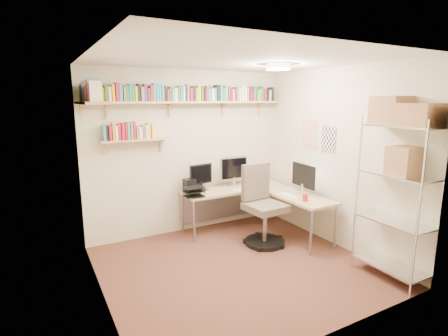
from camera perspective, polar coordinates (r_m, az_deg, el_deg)
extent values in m
plane|color=#44261D|center=(4.56, 2.24, -15.72)|extent=(3.20, 3.20, 0.00)
cube|color=beige|center=(5.47, -5.81, 2.55)|extent=(3.20, 0.04, 2.50)
cube|color=beige|center=(3.61, -19.93, -2.51)|extent=(0.04, 3.00, 2.50)
cube|color=beige|center=(5.15, 17.77, 1.55)|extent=(0.04, 3.00, 2.50)
cube|color=beige|center=(3.01, 17.41, -5.00)|extent=(3.20, 0.04, 2.50)
cube|color=white|center=(4.10, 2.52, 17.29)|extent=(3.20, 3.00, 0.04)
cube|color=white|center=(5.50, 13.72, 5.49)|extent=(0.01, 0.30, 0.42)
cube|color=white|center=(5.22, 16.66, 4.50)|extent=(0.01, 0.28, 0.38)
cylinder|color=#FFEAC6|center=(4.65, 8.85, 15.94)|extent=(0.30, 0.30, 0.06)
cube|color=tan|center=(5.30, -5.43, 10.64)|extent=(3.05, 0.25, 0.03)
cube|color=tan|center=(4.48, -20.98, 9.90)|extent=(0.25, 1.00, 0.03)
cube|color=tan|center=(5.07, -14.30, 4.44)|extent=(0.95, 0.20, 0.02)
cube|color=tan|center=(5.00, -18.59, 9.30)|extent=(0.03, 0.20, 0.20)
cube|color=tan|center=(5.24, -8.75, 9.80)|extent=(0.03, 0.20, 0.20)
cube|color=tan|center=(5.62, 0.01, 10.00)|extent=(0.03, 0.20, 0.20)
cube|color=tan|center=(5.99, 5.98, 10.01)|extent=(0.03, 0.20, 0.20)
cube|color=teal|center=(4.90, -21.66, 11.18)|extent=(0.03, 0.13, 0.19)
cube|color=#2F7226|center=(4.90, -21.12, 11.36)|extent=(0.03, 0.12, 0.21)
cube|color=#5A1A63|center=(4.91, -20.64, 11.19)|extent=(0.03, 0.12, 0.18)
cube|color=teal|center=(4.92, -20.10, 11.31)|extent=(0.04, 0.13, 0.20)
cube|color=black|center=(4.92, -19.66, 11.41)|extent=(0.02, 0.13, 0.21)
cube|color=yellow|center=(4.93, -19.22, 11.26)|extent=(0.03, 0.11, 0.18)
cube|color=#2F7226|center=(4.94, -18.75, 11.46)|extent=(0.04, 0.15, 0.21)
cube|color=white|center=(4.95, -18.24, 11.38)|extent=(0.04, 0.13, 0.19)
cube|color=yellow|center=(4.96, -17.69, 11.60)|extent=(0.03, 0.12, 0.22)
cube|color=#AE172B|center=(4.97, -17.11, 11.78)|extent=(0.04, 0.13, 0.25)
cube|color=teal|center=(4.98, -16.57, 11.70)|extent=(0.04, 0.11, 0.23)
cube|color=gray|center=(4.99, -16.00, 11.52)|extent=(0.03, 0.14, 0.19)
cube|color=#2F7226|center=(5.00, -15.60, 11.64)|extent=(0.03, 0.13, 0.21)
cube|color=teal|center=(5.00, -15.16, 11.81)|extent=(0.03, 0.11, 0.24)
cube|color=#2F7226|center=(5.01, -14.70, 11.63)|extent=(0.04, 0.12, 0.20)
cube|color=yellow|center=(5.02, -14.26, 11.64)|extent=(0.03, 0.13, 0.20)
cube|color=black|center=(5.03, -13.84, 11.87)|extent=(0.03, 0.12, 0.24)
cube|color=gray|center=(5.05, -13.27, 11.66)|extent=(0.04, 0.12, 0.20)
cube|color=#5A1A63|center=(5.06, -12.79, 11.91)|extent=(0.04, 0.12, 0.24)
cube|color=#2F7226|center=(5.07, -12.29, 11.57)|extent=(0.02, 0.13, 0.17)
cube|color=#AE172B|center=(5.08, -11.86, 11.82)|extent=(0.04, 0.14, 0.21)
cube|color=teal|center=(5.10, -11.43, 12.03)|extent=(0.03, 0.12, 0.25)
cube|color=teal|center=(5.11, -10.99, 12.01)|extent=(0.04, 0.13, 0.24)
cube|color=teal|center=(5.12, -10.54, 12.02)|extent=(0.03, 0.12, 0.24)
cube|color=teal|center=(5.13, -10.13, 11.91)|extent=(0.03, 0.15, 0.22)
cube|color=black|center=(5.15, -9.72, 11.90)|extent=(0.03, 0.12, 0.22)
cube|color=#AE172B|center=(5.16, -9.25, 11.67)|extent=(0.03, 0.11, 0.17)
cube|color=#2F7226|center=(5.17, -8.91, 11.87)|extent=(0.02, 0.12, 0.21)
cube|color=teal|center=(5.18, -8.53, 11.70)|extent=(0.03, 0.14, 0.18)
cube|color=white|center=(5.20, -8.06, 11.77)|extent=(0.04, 0.14, 0.19)
cube|color=#2F7226|center=(5.22, -7.56, 11.91)|extent=(0.03, 0.14, 0.21)
cube|color=teal|center=(5.23, -7.11, 11.83)|extent=(0.03, 0.12, 0.19)
cube|color=white|center=(5.25, -6.73, 11.96)|extent=(0.02, 0.12, 0.22)
cube|color=black|center=(5.26, -6.41, 11.74)|extent=(0.02, 0.13, 0.18)
cube|color=gray|center=(5.27, -6.05, 12.13)|extent=(0.03, 0.11, 0.25)
cube|color=#AE172B|center=(5.29, -5.60, 11.85)|extent=(0.04, 0.15, 0.19)
cube|color=black|center=(5.31, -5.15, 11.98)|extent=(0.04, 0.15, 0.22)
cube|color=gold|center=(5.33, -4.69, 11.83)|extent=(0.02, 0.13, 0.19)
cube|color=yellow|center=(5.34, -4.29, 12.07)|extent=(0.04, 0.13, 0.23)
cube|color=#2F7226|center=(5.36, -3.81, 12.03)|extent=(0.02, 0.15, 0.22)
cube|color=black|center=(5.38, -3.45, 12.02)|extent=(0.02, 0.15, 0.22)
cube|color=#AE172B|center=(5.40, -3.03, 12.04)|extent=(0.04, 0.15, 0.23)
cube|color=teal|center=(5.42, -2.54, 11.82)|extent=(0.03, 0.11, 0.18)
cube|color=white|center=(5.44, -2.04, 11.83)|extent=(0.04, 0.12, 0.19)
cube|color=teal|center=(5.46, -1.61, 11.92)|extent=(0.03, 0.12, 0.20)
cube|color=black|center=(5.49, -1.18, 12.14)|extent=(0.04, 0.14, 0.24)
cube|color=teal|center=(5.51, -0.72, 12.15)|extent=(0.03, 0.14, 0.25)
cube|color=#2F7226|center=(5.53, -0.25, 11.91)|extent=(0.04, 0.12, 0.20)
cube|color=teal|center=(5.55, 0.17, 12.08)|extent=(0.04, 0.12, 0.24)
cube|color=#AE172B|center=(5.58, 0.61, 12.04)|extent=(0.03, 0.13, 0.23)
cube|color=#5A1A63|center=(5.60, 0.96, 11.89)|extent=(0.03, 0.13, 0.20)
cube|color=yellow|center=(5.62, 1.35, 11.81)|extent=(0.04, 0.12, 0.19)
cube|color=#5A1A63|center=(5.64, 1.72, 11.95)|extent=(0.03, 0.14, 0.21)
cube|color=gray|center=(5.66, 2.06, 11.90)|extent=(0.04, 0.13, 0.20)
cube|color=white|center=(5.68, 2.40, 11.91)|extent=(0.03, 0.12, 0.21)
cube|color=white|center=(5.70, 2.77, 12.04)|extent=(0.04, 0.14, 0.23)
cube|color=white|center=(5.73, 3.20, 12.05)|extent=(0.04, 0.14, 0.24)
cube|color=gray|center=(5.75, 3.58, 11.90)|extent=(0.04, 0.15, 0.21)
cube|color=black|center=(5.77, 3.87, 11.87)|extent=(0.02, 0.13, 0.20)
cube|color=#AE172B|center=(5.79, 4.15, 11.98)|extent=(0.03, 0.12, 0.23)
cube|color=#AE172B|center=(5.81, 4.47, 11.69)|extent=(0.02, 0.12, 0.17)
cube|color=teal|center=(5.83, 4.81, 12.00)|extent=(0.03, 0.11, 0.24)
cube|color=#2F7226|center=(5.85, 5.15, 11.72)|extent=(0.02, 0.12, 0.18)
cube|color=yellow|center=(5.87, 5.39, 11.69)|extent=(0.02, 0.13, 0.18)
cube|color=teal|center=(5.89, 5.65, 11.80)|extent=(0.03, 0.15, 0.20)
cube|color=#2F7226|center=(5.91, 6.00, 11.97)|extent=(0.04, 0.13, 0.24)
cube|color=#AE172B|center=(5.94, 6.45, 11.78)|extent=(0.04, 0.12, 0.20)
cube|color=black|center=(5.97, 6.87, 11.72)|extent=(0.04, 0.13, 0.19)
cube|color=white|center=(6.00, 7.22, 11.66)|extent=(0.03, 0.14, 0.18)
cube|color=black|center=(6.03, 7.59, 11.86)|extent=(0.04, 0.14, 0.23)
cube|color=white|center=(4.05, -20.21, 11.68)|extent=(0.13, 0.03, 0.22)
cube|color=#5A1A63|center=(4.09, -20.29, 11.54)|extent=(0.15, 0.02, 0.20)
cube|color=teal|center=(4.13, -20.39, 11.83)|extent=(0.14, 0.04, 0.25)
cube|color=gold|center=(4.17, -20.46, 11.42)|extent=(0.13, 0.03, 0.19)
cube|color=yellow|center=(4.22, -20.57, 11.52)|extent=(0.12, 0.04, 0.21)
cube|color=#AE172B|center=(4.27, -20.69, 11.71)|extent=(0.14, 0.03, 0.24)
cube|color=white|center=(4.31, -20.75, 11.26)|extent=(0.14, 0.04, 0.18)
cube|color=gray|center=(4.35, -20.83, 11.26)|extent=(0.15, 0.03, 0.18)
cube|color=#AE172B|center=(4.39, -20.92, 11.32)|extent=(0.13, 0.03, 0.19)
cube|color=gold|center=(4.43, -21.01, 11.66)|extent=(0.12, 0.02, 0.24)
cube|color=#AE172B|center=(4.46, -21.05, 11.24)|extent=(0.12, 0.03, 0.18)
cube|color=gray|center=(4.51, -21.13, 11.20)|extent=(0.14, 0.03, 0.18)
cube|color=teal|center=(4.55, -21.24, 11.59)|extent=(0.15, 0.04, 0.24)
cube|color=white|center=(4.60, -21.31, 11.39)|extent=(0.13, 0.03, 0.21)
cube|color=gray|center=(4.64, -21.37, 11.28)|extent=(0.14, 0.02, 0.20)
cube|color=#AE172B|center=(4.67, -21.44, 11.40)|extent=(0.14, 0.04, 0.22)
cube|color=black|center=(4.72, -21.52, 11.27)|extent=(0.14, 0.04, 0.20)
cube|color=teal|center=(4.76, -21.58, 11.26)|extent=(0.14, 0.02, 0.20)
cube|color=#2F7226|center=(4.80, -21.65, 11.34)|extent=(0.15, 0.03, 0.21)
cube|color=#2F7226|center=(4.84, -21.71, 11.21)|extent=(0.12, 0.03, 0.19)
cube|color=yellow|center=(4.88, -21.79, 11.42)|extent=(0.12, 0.02, 0.23)
cube|color=teal|center=(4.91, -21.82, 11.21)|extent=(0.11, 0.02, 0.20)
cube|color=teal|center=(4.97, -19.02, 5.43)|extent=(0.03, 0.15, 0.21)
cube|color=black|center=(4.98, -18.64, 5.39)|extent=(0.03, 0.11, 0.20)
cube|color=#AE172B|center=(4.99, -18.15, 5.44)|extent=(0.03, 0.13, 0.20)
cube|color=gold|center=(4.99, -17.68, 5.72)|extent=(0.03, 0.11, 0.24)
cube|color=white|center=(5.00, -17.23, 5.51)|extent=(0.04, 0.12, 0.20)
cube|color=#AE172B|center=(5.01, -16.78, 5.67)|extent=(0.04, 0.12, 0.22)
cube|color=#AE172B|center=(5.02, -16.27, 5.76)|extent=(0.04, 0.14, 0.23)
cube|color=#AE172B|center=(5.03, -15.77, 5.80)|extent=(0.03, 0.12, 0.23)
cube|color=teal|center=(5.04, -15.41, 5.87)|extent=(0.03, 0.14, 0.24)
cube|color=gray|center=(5.05, -14.95, 5.90)|extent=(0.03, 0.15, 0.24)
cube|color=#AE172B|center=(5.05, -14.53, 5.94)|extent=(0.03, 0.14, 0.24)
cube|color=gray|center=(5.07, -14.08, 5.63)|extent=(0.03, 0.13, 0.18)
cube|color=white|center=(5.08, -13.56, 5.60)|extent=(0.04, 0.11, 0.17)
cube|color=gray|center=(5.09, -13.07, 5.77)|extent=(0.03, 0.12, 0.19)
cube|color=white|center=(5.10, -12.68, 5.78)|extent=(0.03, 0.15, 0.19)
cube|color=yellow|center=(5.11, -12.28, 5.98)|extent=(0.04, 0.12, 0.22)
cube|color=yellow|center=(5.13, -11.77, 5.92)|extent=(0.03, 0.14, 0.21)
cube|color=tan|center=(5.60, 1.75, -3.46)|extent=(1.72, 0.54, 0.04)
cube|color=tan|center=(5.27, 11.99, -4.62)|extent=(0.54, 1.18, 0.04)
cylinder|color=gray|center=(5.15, -4.88, -8.71)|extent=(0.04, 0.04, 0.63)
cylinder|color=gray|center=(5.54, -6.80, -7.29)|extent=(0.04, 0.04, 0.63)
cylinder|color=gray|center=(6.30, 7.08, -5.02)|extent=(0.04, 0.04, 0.63)
cylinder|color=gray|center=(4.85, 14.01, -10.27)|extent=(0.04, 0.04, 0.63)
cylinder|color=gray|center=(5.16, 17.75, -9.19)|extent=(0.04, 0.04, 0.63)
cube|color=gray|center=(5.87, 0.56, -5.69)|extent=(1.63, 0.02, 0.50)
cube|color=silver|center=(5.64, 1.60, -0.05)|extent=(0.50, 0.03, 0.38)
cube|color=black|center=(5.63, 1.70, -0.08)|extent=(0.45, 0.00, 0.33)
cube|color=black|center=(5.38, -3.80, -1.01)|extent=(0.40, 0.03, 0.31)
cube|color=black|center=(5.32, 12.83, -1.21)|extent=(0.03, 0.52, 0.34)
cube|color=white|center=(5.31, 12.69, -1.23)|extent=(0.00, 0.47, 0.29)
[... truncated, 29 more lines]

